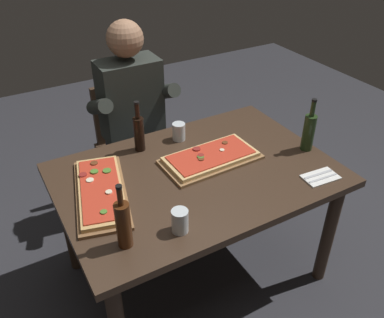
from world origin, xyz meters
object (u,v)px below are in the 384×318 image
at_px(dining_table, 197,187).
at_px(seated_diner, 134,115).
at_px(pizza_rectangular_front, 211,158).
at_px(tumbler_near_camera, 180,222).
at_px(tumbler_far_side, 179,133).
at_px(wine_bottle_dark, 139,132).
at_px(vinegar_bottle_green, 123,224).
at_px(pizza_rectangular_left, 101,191).
at_px(diner_chair, 130,141).
at_px(oil_bottle_amber, 309,131).

bearing_deg(dining_table, seated_diner, 92.70).
relative_size(dining_table, pizza_rectangular_front, 2.65).
distance_m(tumbler_near_camera, tumbler_far_side, 0.75).
height_order(wine_bottle_dark, vinegar_bottle_green, vinegar_bottle_green).
distance_m(tumbler_far_side, seated_diner, 0.42).
bearing_deg(pizza_rectangular_front, tumbler_near_camera, -135.41).
relative_size(dining_table, pizza_rectangular_left, 2.29).
relative_size(wine_bottle_dark, vinegar_bottle_green, 0.97).
xyz_separation_m(pizza_rectangular_front, tumbler_far_side, (-0.04, 0.28, 0.02)).
bearing_deg(seated_diner, diner_chair, 90.00).
distance_m(pizza_rectangular_left, wine_bottle_dark, 0.43).
distance_m(pizza_rectangular_front, oil_bottle_amber, 0.56).
bearing_deg(diner_chair, pizza_rectangular_front, -79.41).
height_order(dining_table, tumbler_far_side, tumbler_far_side).
bearing_deg(vinegar_bottle_green, pizza_rectangular_front, 29.23).
xyz_separation_m(dining_table, pizza_rectangular_front, (0.12, 0.05, 0.11)).
bearing_deg(tumbler_near_camera, pizza_rectangular_left, 117.63).
height_order(dining_table, seated_diner, seated_diner).
distance_m(wine_bottle_dark, oil_bottle_amber, 0.92).
bearing_deg(pizza_rectangular_front, oil_bottle_amber, -17.04).
height_order(pizza_rectangular_front, diner_chair, diner_chair).
xyz_separation_m(wine_bottle_dark, tumbler_far_side, (0.24, -0.01, -0.07)).
bearing_deg(oil_bottle_amber, dining_table, 170.36).
xyz_separation_m(diner_chair, seated_diner, (0.00, -0.12, 0.26)).
xyz_separation_m(tumbler_near_camera, tumbler_far_side, (0.35, 0.67, -0.00)).
bearing_deg(tumbler_far_side, pizza_rectangular_left, -154.65).
relative_size(pizza_rectangular_left, seated_diner, 0.46).
xyz_separation_m(tumbler_near_camera, diner_chair, (0.24, 1.19, -0.30)).
distance_m(pizza_rectangular_front, pizza_rectangular_left, 0.60).
bearing_deg(oil_bottle_amber, pizza_rectangular_front, 162.96).
height_order(wine_bottle_dark, seated_diner, seated_diner).
relative_size(wine_bottle_dark, tumbler_far_side, 2.87).
xyz_separation_m(pizza_rectangular_left, vinegar_bottle_green, (-0.02, -0.36, 0.09)).
relative_size(pizza_rectangular_left, diner_chair, 0.70).
bearing_deg(dining_table, diner_chair, 92.32).
bearing_deg(pizza_rectangular_left, wine_bottle_dark, 40.56).
relative_size(pizza_rectangular_front, vinegar_bottle_green, 1.75).
relative_size(pizza_rectangular_left, wine_bottle_dark, 2.09).
distance_m(dining_table, seated_diner, 0.74).
relative_size(pizza_rectangular_front, oil_bottle_amber, 1.74).
bearing_deg(diner_chair, vinegar_bottle_green, -112.33).
bearing_deg(tumbler_far_side, dining_table, -102.45).
bearing_deg(tumbler_far_side, vinegar_bottle_green, -132.78).
distance_m(pizza_rectangular_left, tumbler_near_camera, 0.45).
xyz_separation_m(vinegar_bottle_green, tumbler_near_camera, (0.23, -0.04, -0.07)).
distance_m(dining_table, diner_chair, 0.87).
bearing_deg(pizza_rectangular_left, tumbler_far_side, 25.35).
height_order(tumbler_far_side, seated_diner, seated_diner).
relative_size(oil_bottle_amber, vinegar_bottle_green, 1.00).
height_order(pizza_rectangular_left, vinegar_bottle_green, vinegar_bottle_green).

